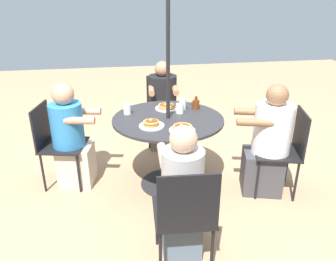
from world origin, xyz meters
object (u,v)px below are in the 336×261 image
Objects in this scene: diner_south at (163,109)px; patio_chair_west at (55,140)px; diner_north at (182,198)px; patio_chair_south at (162,105)px; patio_table at (168,135)px; pancake_plate_c at (151,124)px; diner_east at (268,145)px; pancake_plate_b at (182,129)px; coffee_cup at (180,108)px; patio_chair_north at (185,212)px; syrup_bottle at (196,104)px; patio_chair_east at (286,147)px; pancake_plate_a at (166,107)px; diner_west at (71,140)px; drinking_glass_b at (127,109)px; drinking_glass_a at (183,104)px.

patio_chair_west is at bearing 37.04° from diner_south.
diner_north reaches higher than patio_chair_south.
pancake_plate_c reaches higher than patio_table.
diner_east reaches higher than pancake_plate_c.
coffee_cup reaches higher than pancake_plate_b.
patio_table is at bearing 90.00° from patio_chair_south.
patio_chair_north is at bearing 86.36° from patio_table.
syrup_bottle is at bearing -147.11° from patio_table.
diner_east reaches higher than patio_chair_east.
patio_chair_east is 1.27m from pancake_plate_a.
patio_table is at bearing 90.00° from patio_chair_east.
coffee_cup is (-0.12, 0.14, 0.03)m from pancake_plate_a.
patio_chair_east is 8.81× the size of coffee_cup.
patio_chair_north is 0.79× the size of diner_west.
diner_north is at bearing 85.91° from pancake_plate_a.
patio_chair_east is 2.32m from patio_chair_west.
diner_east is 4.81× the size of pancake_plate_a.
pancake_plate_a is 0.19m from coffee_cup.
pancake_plate_b is 0.70m from drinking_glass_b.
pancake_plate_a is at bearing 75.76° from diner_east.
diner_north reaches higher than patio_chair_north.
pancake_plate_c is (0.11, -0.97, 0.28)m from patio_chair_north.
drinking_glass_a reaches higher than drinking_glass_b.
syrup_bottle is at bearing -177.19° from drinking_glass_b.
diner_south is (1.02, -1.30, 0.00)m from patio_chair_east.
drinking_glass_a is at bearing -132.64° from patio_table.
diner_east is 1.03× the size of diner_west.
pancake_plate_b is (0.04, 1.50, 0.28)m from patio_chair_south.
diner_west is at bearing -26.38° from pancake_plate_c.
patio_chair_west is (1.14, -0.23, -0.08)m from patio_table.
diner_east reaches higher than pancake_plate_b.
pancake_plate_a is (0.93, -0.53, 0.27)m from diner_east.
patio_chair_east is at bearing 33.47° from diner_north.
patio_chair_north is 8.27× the size of drinking_glass_b.
coffee_cup is 0.80× the size of drinking_glass_a.
pancake_plate_b reaches higher than patio_table.
patio_chair_east is at bearing -178.17° from pancake_plate_b.
pancake_plate_b reaches higher than pancake_plate_a.
diner_south reaches higher than syrup_bottle.
diner_west is 10.42× the size of drinking_glass_b.
drinking_glass_b reaches higher than patio_table.
diner_north reaches higher than patio_chair_west.
patio_chair_south is 1.00× the size of patio_chair_west.
pancake_plate_c is 1.90× the size of drinking_glass_a.
diner_south reaches higher than coffee_cup.
pancake_plate_c is (0.30, 1.35, 0.28)m from patio_chair_south.
drinking_glass_a is (0.76, -0.47, 0.31)m from diner_east.
diner_east is 1.29× the size of patio_chair_south.
patio_chair_east is at bearing 133.91° from diner_south.
pancake_plate_c is 0.43m from drinking_glass_b.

